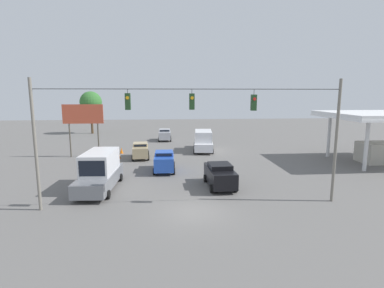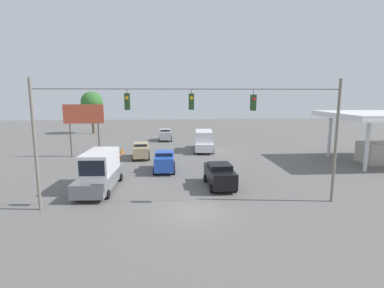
# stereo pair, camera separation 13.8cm
# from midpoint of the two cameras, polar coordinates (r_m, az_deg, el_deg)

# --- Properties ---
(ground_plane) EXTENTS (140.00, 140.00, 0.00)m
(ground_plane) POSITION_cam_midpoint_polar(r_m,az_deg,el_deg) (19.44, 0.34, -12.77)
(ground_plane) COLOR #605E5B
(overhead_signal_span) EXTENTS (19.74, 0.38, 8.36)m
(overhead_signal_span) POSITION_cam_midpoint_polar(r_m,az_deg,el_deg) (19.23, 0.07, 3.01)
(overhead_signal_span) COLOR slate
(overhead_signal_span) RESTS_ON ground_plane
(sedan_blue_withflow_mid) EXTENTS (2.07, 4.08, 1.95)m
(sedan_blue_withflow_mid) POSITION_cam_midpoint_polar(r_m,az_deg,el_deg) (28.95, -5.16, -3.20)
(sedan_blue_withflow_mid) COLOR #234CB2
(sedan_blue_withflow_mid) RESTS_ON ground_plane
(sedan_silver_withflow_deep) EXTENTS (2.04, 3.90, 1.85)m
(sedan_silver_withflow_deep) POSITION_cam_midpoint_polar(r_m,az_deg,el_deg) (47.97, -5.00, 1.81)
(sedan_silver_withflow_deep) COLOR #A8AAB2
(sedan_silver_withflow_deep) RESTS_ON ground_plane
(box_truck_grey_parked_shoulder) EXTENTS (2.78, 6.94, 2.94)m
(box_truck_grey_parked_shoulder) POSITION_cam_midpoint_polar(r_m,az_deg,el_deg) (24.55, -16.99, -4.87)
(box_truck_grey_parked_shoulder) COLOR slate
(box_truck_grey_parked_shoulder) RESTS_ON ground_plane
(sedan_black_crossing_near) EXTENTS (2.22, 4.51, 1.89)m
(sedan_black_crossing_near) POSITION_cam_midpoint_polar(r_m,az_deg,el_deg) (24.15, 5.46, -5.85)
(sedan_black_crossing_near) COLOR black
(sedan_black_crossing_near) RESTS_ON ground_plane
(box_truck_white_oncoming_deep) EXTENTS (2.99, 6.99, 2.65)m
(box_truck_white_oncoming_deep) POSITION_cam_midpoint_polar(r_m,az_deg,el_deg) (39.23, 2.36, 0.64)
(box_truck_white_oncoming_deep) COLOR silver
(box_truck_white_oncoming_deep) RESTS_ON ground_plane
(sedan_tan_withflow_far) EXTENTS (2.17, 4.09, 1.82)m
(sedan_tan_withflow_far) POSITION_cam_midpoint_polar(r_m,az_deg,el_deg) (35.09, -9.59, -1.16)
(sedan_tan_withflow_far) COLOR tan
(sedan_tan_withflow_far) RESTS_ON ground_plane
(traffic_cone_nearest) EXTENTS (0.41, 0.41, 0.74)m
(traffic_cone_nearest) POSITION_cam_midpoint_polar(r_m,az_deg,el_deg) (24.43, -18.33, -7.64)
(traffic_cone_nearest) COLOR orange
(traffic_cone_nearest) RESTS_ON ground_plane
(traffic_cone_second) EXTENTS (0.41, 0.41, 0.74)m
(traffic_cone_second) POSITION_cam_midpoint_polar(r_m,az_deg,el_deg) (27.14, -16.98, -5.86)
(traffic_cone_second) COLOR orange
(traffic_cone_second) RESTS_ON ground_plane
(traffic_cone_third) EXTENTS (0.41, 0.41, 0.74)m
(traffic_cone_third) POSITION_cam_midpoint_polar(r_m,az_deg,el_deg) (29.96, -15.74, -4.36)
(traffic_cone_third) COLOR orange
(traffic_cone_third) RESTS_ON ground_plane
(traffic_cone_fourth) EXTENTS (0.41, 0.41, 0.74)m
(traffic_cone_fourth) POSITION_cam_midpoint_polar(r_m,az_deg,el_deg) (32.66, -14.52, -3.17)
(traffic_cone_fourth) COLOR orange
(traffic_cone_fourth) RESTS_ON ground_plane
(traffic_cone_fifth) EXTENTS (0.41, 0.41, 0.74)m
(traffic_cone_fifth) POSITION_cam_midpoint_polar(r_m,az_deg,el_deg) (35.54, -13.58, -2.11)
(traffic_cone_fifth) COLOR orange
(traffic_cone_fifth) RESTS_ON ground_plane
(traffic_cone_farthest) EXTENTS (0.41, 0.41, 0.74)m
(traffic_cone_farthest) POSITION_cam_midpoint_polar(r_m,az_deg,el_deg) (38.53, -13.08, -1.20)
(traffic_cone_farthest) COLOR orange
(traffic_cone_farthest) RESTS_ON ground_plane
(gas_station) EXTENTS (11.23, 9.67, 5.43)m
(gas_station) POSITION_cam_midpoint_polar(r_m,az_deg,el_deg) (37.85, 32.64, 2.85)
(gas_station) COLOR silver
(gas_station) RESTS_ON ground_plane
(roadside_billboard) EXTENTS (4.64, 0.16, 6.18)m
(roadside_billboard) POSITION_cam_midpoint_polar(r_m,az_deg,el_deg) (37.15, -19.84, 4.74)
(roadside_billboard) COLOR #4C473D
(roadside_billboard) RESTS_ON ground_plane
(tree_horizon_left) EXTENTS (4.00, 4.00, 7.85)m
(tree_horizon_left) POSITION_cam_midpoint_polar(r_m,az_deg,el_deg) (59.08, -18.47, 7.52)
(tree_horizon_left) COLOR #4C3823
(tree_horizon_left) RESTS_ON ground_plane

